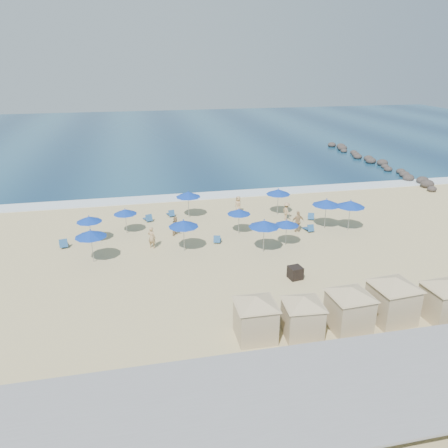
{
  "coord_description": "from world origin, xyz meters",
  "views": [
    {
      "loc": [
        -8.34,
        -27.87,
        13.72
      ],
      "look_at": [
        -1.7,
        3.0,
        1.6
      ],
      "focal_mm": 35.0,
      "sensor_mm": 36.0,
      "label": 1
    }
  ],
  "objects_px": {
    "umbrella_7": "(287,223)",
    "cabana_3": "(393,293)",
    "trash_bin": "(295,273)",
    "umbrella_5": "(239,212)",
    "beachgoer_0": "(152,237)",
    "umbrella_1": "(91,234)",
    "umbrella_6": "(264,224)",
    "rock_jetty": "(375,162)",
    "cabana_4": "(445,294)",
    "umbrella_3": "(183,223)",
    "cabana_1": "(303,311)",
    "umbrella_4": "(188,194)",
    "umbrella_9": "(326,202)",
    "beachgoer_1": "(176,226)",
    "beachgoer_4": "(238,205)",
    "cabana_0": "(256,311)",
    "umbrella_2": "(125,212)",
    "beachgoer_2": "(298,222)",
    "umbrella_0": "(89,219)",
    "beachgoer_3": "(287,211)",
    "cabana_2": "(350,302)",
    "umbrella_10": "(351,204)",
    "umbrella_8": "(278,192)"
  },
  "relations": [
    {
      "from": "umbrella_1",
      "to": "umbrella_6",
      "type": "height_order",
      "value": "umbrella_6"
    },
    {
      "from": "cabana_4",
      "to": "rock_jetty",
      "type": "bearing_deg",
      "value": 65.25
    },
    {
      "from": "umbrella_9",
      "to": "beachgoer_4",
      "type": "bearing_deg",
      "value": 139.2
    },
    {
      "from": "trash_bin",
      "to": "cabana_1",
      "type": "xyz_separation_m",
      "value": [
        -1.93,
        -6.01,
        1.05
      ]
    },
    {
      "from": "umbrella_4",
      "to": "umbrella_8",
      "type": "xyz_separation_m",
      "value": [
        8.17,
        -0.91,
        -0.01
      ]
    },
    {
      "from": "umbrella_7",
      "to": "beachgoer_2",
      "type": "distance_m",
      "value": 3.25
    },
    {
      "from": "umbrella_2",
      "to": "beachgoer_2",
      "type": "bearing_deg",
      "value": -10.96
    },
    {
      "from": "cabana_3",
      "to": "umbrella_0",
      "type": "relative_size",
      "value": 2.06
    },
    {
      "from": "umbrella_3",
      "to": "beachgoer_4",
      "type": "xyz_separation_m",
      "value": [
        6.05,
        7.54,
        -1.41
      ]
    },
    {
      "from": "beachgoer_0",
      "to": "cabana_3",
      "type": "bearing_deg",
      "value": 168.59
    },
    {
      "from": "trash_bin",
      "to": "umbrella_0",
      "type": "bearing_deg",
      "value": 137.61
    },
    {
      "from": "cabana_0",
      "to": "umbrella_1",
      "type": "distance_m",
      "value": 14.14
    },
    {
      "from": "umbrella_9",
      "to": "beachgoer_4",
      "type": "xyz_separation_m",
      "value": [
        -6.26,
        5.41,
        -1.52
      ]
    },
    {
      "from": "cabana_1",
      "to": "umbrella_0",
      "type": "relative_size",
      "value": 1.8
    },
    {
      "from": "umbrella_9",
      "to": "beachgoer_1",
      "type": "xyz_separation_m",
      "value": [
        -12.56,
        1.19,
        -1.55
      ]
    },
    {
      "from": "umbrella_8",
      "to": "cabana_0",
      "type": "bearing_deg",
      "value": -112.1
    },
    {
      "from": "umbrella_5",
      "to": "umbrella_10",
      "type": "xyz_separation_m",
      "value": [
        9.21,
        -1.26,
        0.45
      ]
    },
    {
      "from": "umbrella_9",
      "to": "beachgoer_2",
      "type": "bearing_deg",
      "value": -173.85
    },
    {
      "from": "cabana_4",
      "to": "umbrella_5",
      "type": "height_order",
      "value": "cabana_4"
    },
    {
      "from": "umbrella_10",
      "to": "umbrella_5",
      "type": "bearing_deg",
      "value": 172.21
    },
    {
      "from": "umbrella_2",
      "to": "beachgoer_0",
      "type": "bearing_deg",
      "value": -61.43
    },
    {
      "from": "cabana_2",
      "to": "beachgoer_0",
      "type": "relative_size",
      "value": 2.53
    },
    {
      "from": "cabana_0",
      "to": "umbrella_9",
      "type": "relative_size",
      "value": 1.59
    },
    {
      "from": "umbrella_3",
      "to": "umbrella_7",
      "type": "distance_m",
      "value": 7.87
    },
    {
      "from": "umbrella_3",
      "to": "cabana_1",
      "type": "bearing_deg",
      "value": -68.57
    },
    {
      "from": "cabana_3",
      "to": "umbrella_2",
      "type": "relative_size",
      "value": 2.13
    },
    {
      "from": "cabana_1",
      "to": "beachgoer_3",
      "type": "bearing_deg",
      "value": 72.86
    },
    {
      "from": "trash_bin",
      "to": "beachgoer_4",
      "type": "xyz_separation_m",
      "value": [
        -0.56,
        13.43,
        0.39
      ]
    },
    {
      "from": "rock_jetty",
      "to": "cabana_2",
      "type": "distance_m",
      "value": 40.8
    },
    {
      "from": "cabana_4",
      "to": "umbrella_0",
      "type": "height_order",
      "value": "cabana_4"
    },
    {
      "from": "cabana_1",
      "to": "beachgoer_1",
      "type": "relative_size",
      "value": 2.59
    },
    {
      "from": "umbrella_7",
      "to": "beachgoer_3",
      "type": "xyz_separation_m",
      "value": [
        2.01,
        5.47,
        -1.07
      ]
    },
    {
      "from": "beachgoer_1",
      "to": "beachgoer_3",
      "type": "height_order",
      "value": "beachgoer_3"
    },
    {
      "from": "cabana_0",
      "to": "umbrella_1",
      "type": "height_order",
      "value": "cabana_0"
    },
    {
      "from": "trash_bin",
      "to": "umbrella_2",
      "type": "distance_m",
      "value": 15.14
    },
    {
      "from": "umbrella_0",
      "to": "umbrella_10",
      "type": "bearing_deg",
      "value": -5.09
    },
    {
      "from": "umbrella_2",
      "to": "beachgoer_4",
      "type": "relative_size",
      "value": 1.35
    },
    {
      "from": "rock_jetty",
      "to": "cabana_4",
      "type": "distance_m",
      "value": 38.34
    },
    {
      "from": "cabana_4",
      "to": "beachgoer_0",
      "type": "xyz_separation_m",
      "value": [
        -15.24,
        13.13,
        -0.65
      ]
    },
    {
      "from": "rock_jetty",
      "to": "umbrella_8",
      "type": "bearing_deg",
      "value": -139.85
    },
    {
      "from": "umbrella_2",
      "to": "umbrella_8",
      "type": "distance_m",
      "value": 13.86
    },
    {
      "from": "umbrella_7",
      "to": "cabana_3",
      "type": "bearing_deg",
      "value": -78.84
    },
    {
      "from": "umbrella_3",
      "to": "beachgoer_1",
      "type": "xyz_separation_m",
      "value": [
        -0.25,
        3.32,
        -1.43
      ]
    },
    {
      "from": "trash_bin",
      "to": "umbrella_5",
      "type": "height_order",
      "value": "umbrella_5"
    },
    {
      "from": "cabana_0",
      "to": "cabana_4",
      "type": "distance_m",
      "value": 10.68
    },
    {
      "from": "trash_bin",
      "to": "umbrella_5",
      "type": "xyz_separation_m",
      "value": [
        -1.74,
        8.46,
        1.5
      ]
    },
    {
      "from": "cabana_2",
      "to": "umbrella_1",
      "type": "xyz_separation_m",
      "value": [
        -13.93,
        11.29,
        0.62
      ]
    },
    {
      "from": "cabana_3",
      "to": "umbrella_1",
      "type": "xyz_separation_m",
      "value": [
        -16.6,
        11.07,
        0.52
      ]
    },
    {
      "from": "cabana_2",
      "to": "umbrella_5",
      "type": "height_order",
      "value": "cabana_2"
    },
    {
      "from": "umbrella_4",
      "to": "cabana_4",
      "type": "bearing_deg",
      "value": -59.09
    }
  ]
}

